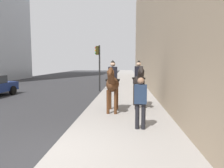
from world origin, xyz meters
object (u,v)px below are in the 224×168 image
object	(u,v)px
mounted_horse_far	(139,81)
mounted_horse_near	(113,83)
pedestrian_greeting	(141,100)
traffic_light_near_curb	(98,61)

from	to	relation	value
mounted_horse_far	mounted_horse_near	bearing A→B (deg)	-52.92
mounted_horse_far	pedestrian_greeting	distance (m)	3.39
pedestrian_greeting	traffic_light_near_curb	world-z (taller)	traffic_light_near_curb
mounted_horse_near	pedestrian_greeting	bearing A→B (deg)	25.73
mounted_horse_far	traffic_light_near_curb	world-z (taller)	traffic_light_near_curb
pedestrian_greeting	traffic_light_near_curb	size ratio (longest dim) A/B	0.46
pedestrian_greeting	traffic_light_near_curb	distance (m)	10.42
mounted_horse_near	traffic_light_near_curb	xyz separation A→B (m)	(7.61, 1.65, 1.09)
pedestrian_greeting	traffic_light_near_curb	bearing A→B (deg)	21.65
mounted_horse_near	pedestrian_greeting	distance (m)	2.61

